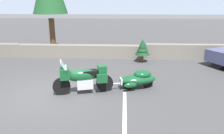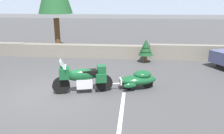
{
  "view_description": "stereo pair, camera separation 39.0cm",
  "coord_description": "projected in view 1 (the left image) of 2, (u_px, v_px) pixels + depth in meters",
  "views": [
    {
      "loc": [
        2.68,
        -7.67,
        3.39
      ],
      "look_at": [
        2.19,
        0.89,
        0.85
      ],
      "focal_mm": 35.43,
      "sensor_mm": 36.0,
      "label": 1
    },
    {
      "loc": [
        3.07,
        -7.64,
        3.39
      ],
      "look_at": [
        2.19,
        0.89,
        0.85
      ],
      "focal_mm": 35.43,
      "sensor_mm": 36.0,
      "label": 2
    }
  ],
  "objects": [
    {
      "name": "pine_sapling_near",
      "position": [
        143.0,
        48.0,
        12.72
      ],
      "size": [
        0.84,
        0.84,
        1.34
      ],
      "color": "brown",
      "rests_on": "ground"
    },
    {
      "name": "stone_guard_wall",
      "position": [
        86.0,
        51.0,
        13.84
      ],
      "size": [
        24.0,
        0.6,
        0.92
      ],
      "color": "slate",
      "rests_on": "ground"
    },
    {
      "name": "touring_motorcycle",
      "position": [
        83.0,
        77.0,
        8.4
      ],
      "size": [
        2.26,
        1.11,
        1.33
      ],
      "color": "black",
      "rests_on": "ground"
    },
    {
      "name": "parking_stripe_marker",
      "position": [
        125.0,
        115.0,
        6.86
      ],
      "size": [
        0.12,
        3.6,
        0.01
      ],
      "primitive_type": "cube",
      "color": "silver",
      "rests_on": "ground"
    },
    {
      "name": "ground_plane",
      "position": [
        54.0,
        94.0,
        8.45
      ],
      "size": [
        80.0,
        80.0,
        0.0
      ],
      "primitive_type": "plane",
      "color": "#424244"
    },
    {
      "name": "car_shaped_trailer",
      "position": [
        138.0,
        79.0,
        8.9
      ],
      "size": [
        2.22,
        1.08,
        0.76
      ],
      "color": "black",
      "rests_on": "ground"
    }
  ]
}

